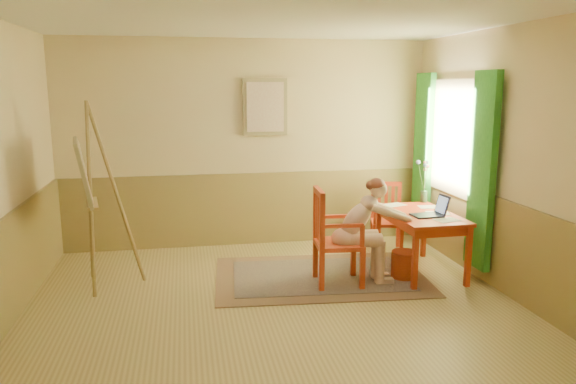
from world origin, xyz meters
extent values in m
cube|color=tan|center=(0.00, 0.00, -0.01)|extent=(5.00, 4.50, 0.02)
cube|color=white|center=(0.00, 0.00, 2.81)|extent=(5.00, 4.50, 0.02)
cube|color=#DFBF88|center=(0.00, 2.26, 1.40)|extent=(5.00, 0.02, 2.80)
cube|color=#DFBF88|center=(0.00, -2.26, 1.40)|extent=(5.00, 0.02, 2.80)
cube|color=#DFBF88|center=(2.51, 0.00, 1.40)|extent=(0.02, 4.50, 2.80)
cube|color=olive|center=(0.00, 2.23, 0.50)|extent=(5.00, 0.04, 1.00)
cube|color=olive|center=(-2.48, 0.00, 0.50)|extent=(0.04, 4.50, 1.00)
cube|color=olive|center=(2.48, 0.00, 0.50)|extent=(0.04, 4.50, 1.00)
cube|color=white|center=(2.47, 1.10, 1.55)|extent=(0.02, 1.00, 1.30)
cube|color=#958558|center=(2.45, 1.10, 1.55)|extent=(0.03, 1.12, 1.42)
cube|color=green|center=(2.40, 0.32, 1.25)|extent=(0.08, 0.45, 2.20)
cube|color=green|center=(2.40, 1.88, 1.25)|extent=(0.08, 0.45, 2.20)
cube|color=#958558|center=(0.25, 2.21, 1.90)|extent=(0.60, 0.04, 0.76)
cube|color=beige|center=(0.25, 2.19, 1.90)|extent=(0.50, 0.02, 0.66)
cube|color=#8C7251|center=(0.66, 0.71, 0.01)|extent=(2.52, 1.78, 0.01)
cube|color=black|center=(0.66, 0.71, 0.01)|extent=(2.09, 1.35, 0.01)
cube|color=#C14121|center=(1.86, 0.66, 0.70)|extent=(0.74, 1.21, 0.04)
cube|color=#C14121|center=(1.86, 0.66, 0.63)|extent=(0.64, 1.11, 0.10)
cube|color=#C14121|center=(1.55, 0.10, 0.34)|extent=(0.06, 0.06, 0.68)
cube|color=#C14121|center=(2.18, 0.11, 0.34)|extent=(0.06, 0.06, 0.68)
cube|color=#C14121|center=(1.54, 1.20, 0.34)|extent=(0.06, 0.06, 0.68)
cube|color=#C14121|center=(2.16, 1.21, 0.34)|extent=(0.06, 0.06, 0.68)
cube|color=#C14121|center=(0.80, 0.44, 0.46)|extent=(0.53, 0.51, 0.05)
cube|color=#C14121|center=(0.56, 0.25, 0.22)|extent=(0.06, 0.06, 0.44)
cube|color=#C14121|center=(1.00, 0.22, 0.22)|extent=(0.06, 0.06, 0.44)
cube|color=#C14121|center=(0.59, 0.67, 0.22)|extent=(0.06, 0.06, 0.44)
cube|color=#C14121|center=(1.04, 0.64, 0.22)|extent=(0.06, 0.06, 0.44)
cube|color=#C14121|center=(0.56, 0.25, 0.79)|extent=(0.06, 0.06, 0.60)
cube|color=#C14121|center=(0.59, 0.67, 0.79)|extent=(0.06, 0.06, 0.60)
cube|color=#C14121|center=(0.58, 0.46, 1.05)|extent=(0.09, 0.48, 0.07)
cube|color=#C14121|center=(0.57, 0.35, 0.77)|extent=(0.04, 0.05, 0.49)
cube|color=#C14121|center=(0.58, 0.46, 0.77)|extent=(0.04, 0.05, 0.49)
cube|color=#C14121|center=(0.58, 0.57, 0.77)|extent=(0.04, 0.05, 0.49)
cube|color=#C14121|center=(0.78, 0.23, 0.73)|extent=(0.45, 0.08, 0.04)
cube|color=#C14121|center=(0.99, 0.22, 0.61)|extent=(0.05, 0.05, 0.24)
cube|color=#C14121|center=(0.81, 0.66, 0.73)|extent=(0.45, 0.08, 0.04)
cube|color=#C14121|center=(1.02, 0.64, 0.61)|extent=(0.05, 0.05, 0.24)
cube|color=#C14121|center=(1.78, 1.55, 0.39)|extent=(0.49, 0.51, 0.04)
cube|color=#C14121|center=(1.66, 1.78, 0.18)|extent=(0.06, 0.06, 0.37)
cube|color=#C14121|center=(1.57, 1.42, 0.18)|extent=(0.06, 0.06, 0.37)
cube|color=#C14121|center=(2.00, 1.69, 0.18)|extent=(0.06, 0.06, 0.37)
cube|color=#C14121|center=(1.91, 1.33, 0.18)|extent=(0.06, 0.06, 0.37)
cube|color=#C14121|center=(1.66, 1.78, 0.66)|extent=(0.06, 0.06, 0.50)
cube|color=#C14121|center=(2.00, 1.69, 0.66)|extent=(0.06, 0.06, 0.50)
cube|color=#C14121|center=(1.83, 1.73, 0.88)|extent=(0.40, 0.15, 0.05)
cube|color=#C14121|center=(1.74, 1.76, 0.64)|extent=(0.05, 0.04, 0.41)
cube|color=#C14121|center=(1.83, 1.73, 0.64)|extent=(0.05, 0.04, 0.41)
cube|color=#C14121|center=(1.92, 1.71, 0.64)|extent=(0.05, 0.04, 0.41)
cube|color=#C14121|center=(1.61, 1.60, 0.61)|extent=(0.13, 0.37, 0.03)
cube|color=#C14121|center=(1.57, 1.43, 0.51)|extent=(0.04, 0.04, 0.20)
cube|color=#C14121|center=(1.95, 1.51, 0.61)|extent=(0.13, 0.37, 0.03)
cube|color=#C14121|center=(1.91, 1.34, 0.51)|extent=(0.04, 0.04, 0.20)
ellipsoid|color=beige|center=(0.86, 0.45, 0.53)|extent=(0.29, 0.35, 0.21)
cylinder|color=beige|center=(1.05, 0.35, 0.52)|extent=(0.43, 0.18, 0.15)
cylinder|color=beige|center=(1.06, 0.52, 0.52)|extent=(0.43, 0.18, 0.15)
cylinder|color=beige|center=(1.25, 0.34, 0.27)|extent=(0.12, 0.12, 0.48)
cylinder|color=beige|center=(1.26, 0.51, 0.27)|extent=(0.12, 0.12, 0.48)
cube|color=beige|center=(1.31, 0.33, 0.03)|extent=(0.20, 0.10, 0.07)
cube|color=beige|center=(1.32, 0.50, 0.03)|extent=(0.20, 0.10, 0.07)
ellipsoid|color=beige|center=(1.00, 0.44, 0.74)|extent=(0.48, 0.31, 0.50)
ellipsoid|color=beige|center=(1.14, 0.43, 0.92)|extent=(0.21, 0.30, 0.17)
sphere|color=beige|center=(1.24, 0.42, 1.07)|extent=(0.20, 0.20, 0.19)
ellipsoid|color=brown|center=(1.22, 0.43, 1.13)|extent=(0.19, 0.20, 0.14)
sphere|color=brown|center=(1.14, 0.43, 1.12)|extent=(0.11, 0.11, 0.10)
cylinder|color=beige|center=(1.22, 0.29, 0.87)|extent=(0.22, 0.12, 0.14)
cylinder|color=beige|center=(1.43, 0.29, 0.79)|extent=(0.28, 0.11, 0.16)
sphere|color=beige|center=(1.30, 0.27, 0.83)|extent=(0.09, 0.09, 0.08)
sphere|color=beige|center=(1.55, 0.31, 0.74)|extent=(0.07, 0.07, 0.07)
cylinder|color=beige|center=(1.24, 0.56, 0.87)|extent=(0.21, 0.09, 0.14)
cylinder|color=beige|center=(1.45, 0.53, 0.79)|extent=(0.29, 0.15, 0.16)
sphere|color=beige|center=(1.33, 0.57, 0.83)|extent=(0.09, 0.09, 0.08)
sphere|color=beige|center=(1.57, 0.49, 0.74)|extent=(0.07, 0.07, 0.07)
cube|color=#1E2338|center=(1.85, 0.50, 0.73)|extent=(0.34, 0.26, 0.02)
cube|color=#2D3342|center=(1.85, 0.50, 0.73)|extent=(0.30, 0.20, 0.00)
cube|color=#1E2338|center=(2.05, 0.52, 0.85)|extent=(0.09, 0.24, 0.22)
cube|color=#99BFF2|center=(2.03, 0.52, 0.84)|extent=(0.06, 0.20, 0.18)
cube|color=white|center=(1.99, 0.28, 0.72)|extent=(0.30, 0.24, 0.00)
cube|color=white|center=(2.09, 0.94, 0.72)|extent=(0.29, 0.23, 0.00)
cube|color=white|center=(1.72, 1.13, 0.72)|extent=(0.31, 0.27, 0.00)
cube|color=white|center=(2.04, 0.61, 0.72)|extent=(0.30, 0.25, 0.00)
cylinder|color=#3F724C|center=(2.15, 1.24, 0.79)|extent=(0.09, 0.09, 0.14)
cylinder|color=#3F7233|center=(2.12, 1.29, 1.03)|extent=(0.06, 0.11, 0.38)
sphere|color=#728CD8|center=(2.10, 1.34, 1.22)|extent=(0.06, 0.06, 0.06)
cylinder|color=#3F7233|center=(2.12, 1.20, 1.04)|extent=(0.05, 0.08, 0.40)
sphere|color=pink|center=(2.10, 1.16, 1.24)|extent=(0.04, 0.04, 0.04)
cylinder|color=#3F7233|center=(2.15, 1.25, 0.99)|extent=(0.03, 0.04, 0.29)
sphere|color=pink|center=(2.16, 1.27, 1.14)|extent=(0.05, 0.05, 0.05)
cylinder|color=#3F7233|center=(2.12, 1.18, 1.03)|extent=(0.06, 0.12, 0.37)
sphere|color=#728CD8|center=(2.09, 1.13, 1.21)|extent=(0.05, 0.05, 0.05)
cylinder|color=#3F7233|center=(2.18, 1.27, 1.01)|extent=(0.08, 0.08, 0.33)
sphere|color=pink|center=(2.22, 1.31, 1.17)|extent=(0.05, 0.05, 0.05)
cylinder|color=#3F7233|center=(2.17, 1.26, 1.01)|extent=(0.05, 0.05, 0.33)
sphere|color=pink|center=(2.18, 1.28, 1.18)|extent=(0.04, 0.04, 0.04)
cylinder|color=#3F7233|center=(2.18, 1.28, 1.03)|extent=(0.07, 0.10, 0.38)
sphere|color=#728CD8|center=(2.21, 1.32, 1.22)|extent=(0.05, 0.05, 0.04)
cylinder|color=#B23C1A|center=(1.60, 0.48, 0.16)|extent=(0.37, 0.37, 0.32)
cylinder|color=olive|center=(-1.82, 0.72, 1.01)|extent=(0.04, 0.37, 2.04)
cylinder|color=olive|center=(-1.88, 1.04, 1.01)|extent=(0.16, 0.36, 2.04)
cylinder|color=olive|center=(-1.58, 0.93, 1.01)|extent=(0.53, 0.13, 2.04)
cylinder|color=olive|center=(-1.88, 0.88, 0.93)|extent=(0.13, 0.57, 0.03)
cube|color=olive|center=(-1.81, 0.89, 0.93)|extent=(0.17, 0.62, 0.03)
cube|color=#958558|center=(-1.90, 0.87, 1.29)|extent=(0.31, 0.91, 0.68)
cube|color=beige|center=(-1.88, 0.88, 1.29)|extent=(0.26, 0.82, 0.59)
camera|label=1|loc=(-0.84, -5.18, 2.19)|focal=34.21mm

